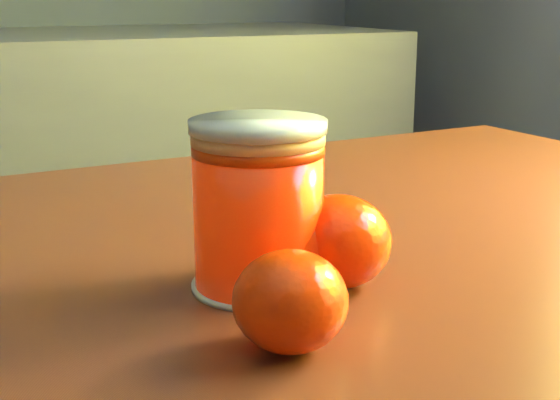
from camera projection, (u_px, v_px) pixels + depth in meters
name	position (u px, v px, depth m)	size (l,w,h in m)	color
table	(304.00, 369.00, 0.63)	(1.09, 0.79, 0.79)	maroon
juice_glass	(258.00, 207.00, 0.51)	(0.09, 0.09, 0.11)	#FE2A05
orange_front	(294.00, 246.00, 0.52)	(0.07, 0.07, 0.06)	#F73204
orange_back	(339.00, 241.00, 0.52)	(0.07, 0.07, 0.06)	#F73204
orange_extra	(290.00, 301.00, 0.43)	(0.06, 0.06, 0.06)	#F73204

